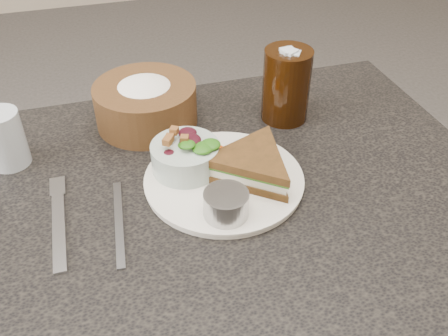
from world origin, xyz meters
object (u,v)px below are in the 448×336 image
object	(u,v)px
bread_basket	(145,98)
water_glass	(5,139)
cola_glass	(286,82)
sandwich	(252,165)
dinner_plate	(224,180)
dressing_ramekin	(226,204)
salad_bowl	(185,153)

from	to	relation	value
bread_basket	water_glass	xyz separation A→B (m)	(-0.24, -0.06, -0.00)
cola_glass	sandwich	bearing A→B (deg)	-126.50
dinner_plate	dressing_ramekin	distance (m)	0.09
dinner_plate	salad_bowl	distance (m)	0.08
dinner_plate	bread_basket	distance (m)	0.23
cola_glass	water_glass	distance (m)	0.50
dressing_ramekin	cola_glass	bearing A→B (deg)	51.93
sandwich	cola_glass	bearing A→B (deg)	91.58
sandwich	dressing_ramekin	distance (m)	0.10
salad_bowl	water_glass	world-z (taller)	water_glass
sandwich	cola_glass	world-z (taller)	cola_glass
dinner_plate	dressing_ramekin	world-z (taller)	dressing_ramekin
salad_bowl	bread_basket	xyz separation A→B (m)	(-0.03, 0.17, 0.01)
cola_glass	water_glass	size ratio (longest dim) A/B	1.52
dressing_ramekin	dinner_plate	bearing A→B (deg)	75.53
dinner_plate	dressing_ramekin	size ratio (longest dim) A/B	3.80
salad_bowl	water_glass	xyz separation A→B (m)	(-0.28, 0.11, 0.01)
dinner_plate	cola_glass	xyz separation A→B (m)	(0.17, 0.16, 0.07)
sandwich	cola_glass	size ratio (longest dim) A/B	1.14
salad_bowl	cola_glass	world-z (taller)	cola_glass
sandwich	bread_basket	size ratio (longest dim) A/B	0.91
dinner_plate	dressing_ramekin	bearing A→B (deg)	-104.47
salad_bowl	sandwich	bearing A→B (deg)	-27.54
dressing_ramekin	salad_bowl	bearing A→B (deg)	104.41
dinner_plate	water_glass	world-z (taller)	water_glass
salad_bowl	bread_basket	distance (m)	0.18
dinner_plate	water_glass	size ratio (longest dim) A/B	2.58
cola_glass	bread_basket	bearing A→B (deg)	167.66
sandwich	dressing_ramekin	world-z (taller)	sandwich
sandwich	water_glass	bearing A→B (deg)	-165.51
sandwich	water_glass	xyz separation A→B (m)	(-0.37, 0.16, 0.02)
salad_bowl	cola_glass	bearing A→B (deg)	27.96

